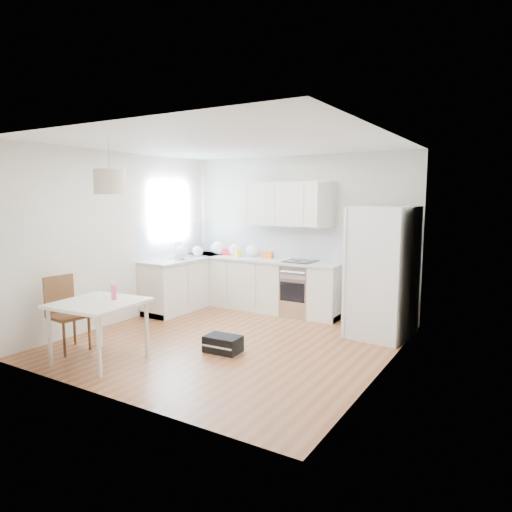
{
  "coord_description": "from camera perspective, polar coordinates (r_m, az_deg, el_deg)",
  "views": [
    {
      "loc": [
        3.47,
        -5.07,
        2.02
      ],
      "look_at": [
        0.17,
        0.4,
        1.17
      ],
      "focal_mm": 32.0,
      "sensor_mm": 36.0,
      "label": 1
    }
  ],
  "objects": [
    {
      "name": "floor",
      "position": [
        6.47,
        -3.18,
        -10.64
      ],
      "size": [
        4.2,
        4.2,
        0.0
      ],
      "primitive_type": "plane",
      "color": "brown",
      "rests_on": "ground"
    },
    {
      "name": "ceiling",
      "position": [
        6.18,
        -3.36,
        13.87
      ],
      "size": [
        4.2,
        4.2,
        0.0
      ],
      "primitive_type": "plane",
      "rotation": [
        3.14,
        0.0,
        0.0
      ],
      "color": "white",
      "rests_on": "wall_back"
    },
    {
      "name": "wall_back",
      "position": [
        7.99,
        5.27,
        2.73
      ],
      "size": [
        4.2,
        0.0,
        4.2
      ],
      "primitive_type": "plane",
      "rotation": [
        1.57,
        0.0,
        0.0
      ],
      "color": "beige",
      "rests_on": "floor"
    },
    {
      "name": "wall_left",
      "position": [
        7.56,
        -16.53,
        2.18
      ],
      "size": [
        0.0,
        4.2,
        4.2
      ],
      "primitive_type": "plane",
      "rotation": [
        1.57,
        0.0,
        1.57
      ],
      "color": "beige",
      "rests_on": "floor"
    },
    {
      "name": "wall_right",
      "position": [
        5.29,
        15.84,
        0.01
      ],
      "size": [
        0.0,
        4.2,
        4.2
      ],
      "primitive_type": "plane",
      "rotation": [
        1.57,
        0.0,
        -1.57
      ],
      "color": "beige",
      "rests_on": "floor"
    },
    {
      "name": "window_glassblock",
      "position": [
        8.35,
        -10.72,
        5.59
      ],
      "size": [
        0.02,
        1.0,
        1.0
      ],
      "primitive_type": "cube",
      "color": "#BFE0F9",
      "rests_on": "wall_left"
    },
    {
      "name": "cabinets_back",
      "position": [
        8.14,
        0.46,
        -3.62
      ],
      "size": [
        3.0,
        0.6,
        0.88
      ],
      "primitive_type": "cube",
      "color": "silver",
      "rests_on": "floor"
    },
    {
      "name": "cabinets_left",
      "position": [
        8.34,
        -8.79,
        -3.43
      ],
      "size": [
        0.6,
        1.8,
        0.88
      ],
      "primitive_type": "cube",
      "color": "silver",
      "rests_on": "floor"
    },
    {
      "name": "counter_back",
      "position": [
        8.06,
        0.46,
        -0.41
      ],
      "size": [
        3.02,
        0.64,
        0.04
      ],
      "primitive_type": "cube",
      "color": "#B2B4B7",
      "rests_on": "cabinets_back"
    },
    {
      "name": "counter_left",
      "position": [
        8.27,
        -8.85,
        -0.3
      ],
      "size": [
        0.64,
        1.82,
        0.04
      ],
      "primitive_type": "cube",
      "color": "#B2B4B7",
      "rests_on": "cabinets_left"
    },
    {
      "name": "backsplash_back",
      "position": [
        8.28,
        1.5,
        1.96
      ],
      "size": [
        3.0,
        0.01,
        0.58
      ],
      "primitive_type": "cube",
      "color": "silver",
      "rests_on": "wall_back"
    },
    {
      "name": "backsplash_left",
      "position": [
        8.42,
        -10.43,
        1.93
      ],
      "size": [
        0.01,
        1.8,
        0.58
      ],
      "primitive_type": "cube",
      "color": "silver",
      "rests_on": "wall_left"
    },
    {
      "name": "upper_cabinets",
      "position": [
        7.89,
        3.82,
        6.5
      ],
      "size": [
        1.7,
        0.32,
        0.75
      ],
      "primitive_type": "cube",
      "color": "silver",
      "rests_on": "wall_back"
    },
    {
      "name": "range_oven",
      "position": [
        7.77,
        5.55,
        -4.19
      ],
      "size": [
        0.5,
        0.61,
        0.88
      ],
      "primitive_type": null,
      "color": "silver",
      "rests_on": "floor"
    },
    {
      "name": "sink",
      "position": [
        8.23,
        -9.08,
        -0.24
      ],
      "size": [
        0.5,
        0.8,
        0.16
      ],
      "primitive_type": null,
      "color": "silver",
      "rests_on": "counter_left"
    },
    {
      "name": "refrigerator",
      "position": [
        6.77,
        15.69,
        -1.93
      ],
      "size": [
        0.97,
        1.01,
        1.87
      ],
      "primitive_type": null,
      "rotation": [
        0.0,
        0.0,
        -0.09
      ],
      "color": "white",
      "rests_on": "floor"
    },
    {
      "name": "dining_table",
      "position": [
        5.89,
        -19.08,
        -6.16
      ],
      "size": [
        1.01,
        1.01,
        0.75
      ],
      "rotation": [
        0.0,
        0.0,
        0.08
      ],
      "color": "beige",
      "rests_on": "floor"
    },
    {
      "name": "dining_chair",
      "position": [
        6.44,
        -22.38,
        -6.76
      ],
      "size": [
        0.46,
        0.46,
        0.98
      ],
      "primitive_type": null,
      "rotation": [
        0.0,
        0.0,
        -0.11
      ],
      "color": "#462C15",
      "rests_on": "floor"
    },
    {
      "name": "drink_bottle",
      "position": [
        5.9,
        -17.36,
        -4.15
      ],
      "size": [
        0.07,
        0.07,
        0.22
      ],
      "primitive_type": "cylinder",
      "rotation": [
        0.0,
        0.0,
        -0.2
      ],
      "color": "#EF4288",
      "rests_on": "dining_table"
    },
    {
      "name": "gym_bag",
      "position": [
        6.05,
        -4.15,
        -10.9
      ],
      "size": [
        0.48,
        0.32,
        0.21
      ],
      "primitive_type": "cube",
      "rotation": [
        0.0,
        0.0,
        0.05
      ],
      "color": "black",
      "rests_on": "floor"
    },
    {
      "name": "pendant_lamp",
      "position": [
        5.71,
        -17.8,
        8.82
      ],
      "size": [
        0.46,
        0.46,
        0.29
      ],
      "primitive_type": "cylinder",
      "rotation": [
        0.0,
        0.0,
        0.26
      ],
      "color": "#C2B495",
      "rests_on": "ceiling"
    },
    {
      "name": "grocery_bag_a",
      "position": [
        8.57,
        -4.78,
        0.99
      ],
      "size": [
        0.27,
        0.23,
        0.24
      ],
      "primitive_type": "ellipsoid",
      "color": "white",
      "rests_on": "counter_back"
    },
    {
      "name": "grocery_bag_b",
      "position": [
        8.37,
        -2.56,
        0.8
      ],
      "size": [
        0.26,
        0.22,
        0.23
      ],
      "primitive_type": "ellipsoid",
      "color": "white",
      "rests_on": "counter_back"
    },
    {
      "name": "grocery_bag_c",
      "position": [
        8.24,
        -0.44,
        0.67
      ],
      "size": [
        0.24,
        0.21,
        0.22
      ],
      "primitive_type": "ellipsoid",
      "color": "white",
      "rests_on": "counter_back"
    },
    {
      "name": "grocery_bag_d",
      "position": [
        8.39,
        -7.31,
        0.61
      ],
      "size": [
        0.2,
        0.17,
        0.18
      ],
      "primitive_type": "ellipsoid",
      "color": "white",
      "rests_on": "counter_back"
    },
    {
      "name": "grocery_bag_e",
      "position": [
        8.07,
        -9.35,
        0.42
      ],
      "size": [
        0.24,
        0.21,
        0.22
      ],
      "primitive_type": "ellipsoid",
      "color": "white",
      "rests_on": "counter_left"
    },
    {
      "name": "snack_orange",
      "position": [
        8.04,
        1.49,
        0.14
      ],
      "size": [
        0.19,
        0.13,
        0.12
      ],
      "primitive_type": "cube",
      "rotation": [
        0.0,
        0.0,
        0.13
      ],
      "color": "orange",
      "rests_on": "counter_back"
    },
    {
      "name": "snack_yellow",
      "position": [
        8.29,
        -2.29,
        0.32
      ],
      "size": [
        0.19,
        0.17,
        0.11
      ],
      "primitive_type": "cube",
      "rotation": [
        0.0,
        0.0,
        -0.6
      ],
      "color": "yellow",
      "rests_on": "counter_back"
    },
    {
      "name": "snack_red",
      "position": [
        8.51,
        -3.68,
        0.54
      ],
      "size": [
        0.21,
        0.19,
        0.12
      ],
      "primitive_type": "cube",
      "rotation": [
        0.0,
        0.0,
        0.54
      ],
      "color": "red",
      "rests_on": "counter_back"
    }
  ]
}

